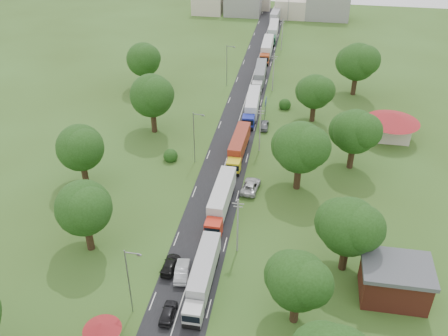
% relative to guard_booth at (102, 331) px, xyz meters
% --- Properties ---
extents(ground, '(260.00, 260.00, 0.00)m').
position_rel_guard_booth_xyz_m(ground, '(7.20, 25.00, -2.16)').
color(ground, '#314717').
rests_on(ground, ground).
extents(road, '(8.00, 200.00, 0.04)m').
position_rel_guard_booth_xyz_m(road, '(7.20, 45.00, -2.16)').
color(road, black).
rests_on(road, ground).
extents(guard_booth, '(4.40, 4.40, 3.45)m').
position_rel_guard_booth_xyz_m(guard_booth, '(0.00, 0.00, 0.00)').
color(guard_booth, '#BEB19D').
rests_on(guard_booth, ground).
extents(info_sign, '(0.12, 3.10, 4.10)m').
position_rel_guard_booth_xyz_m(info_sign, '(12.40, 60.00, 0.84)').
color(info_sign, slate).
rests_on(info_sign, ground).
extents(pole_1, '(1.60, 0.24, 9.00)m').
position_rel_guard_booth_xyz_m(pole_1, '(12.70, 18.00, 2.52)').
color(pole_1, gray).
rests_on(pole_1, ground).
extents(pole_2, '(1.60, 0.24, 9.00)m').
position_rel_guard_booth_xyz_m(pole_2, '(12.70, 46.00, 2.52)').
color(pole_2, gray).
rests_on(pole_2, ground).
extents(pole_3, '(1.60, 0.24, 9.00)m').
position_rel_guard_booth_xyz_m(pole_3, '(12.70, 74.00, 2.52)').
color(pole_3, gray).
rests_on(pole_3, ground).
extents(pole_4, '(1.60, 0.24, 9.00)m').
position_rel_guard_booth_xyz_m(pole_4, '(12.70, 102.00, 2.52)').
color(pole_4, gray).
rests_on(pole_4, ground).
extents(pole_5, '(1.60, 0.24, 9.00)m').
position_rel_guard_booth_xyz_m(pole_5, '(12.70, 130.00, 2.52)').
color(pole_5, gray).
rests_on(pole_5, ground).
extents(lamp_0, '(2.03, 0.22, 10.00)m').
position_rel_guard_booth_xyz_m(lamp_0, '(1.85, 5.00, 3.39)').
color(lamp_0, slate).
rests_on(lamp_0, ground).
extents(lamp_1, '(2.03, 0.22, 10.00)m').
position_rel_guard_booth_xyz_m(lamp_1, '(1.85, 40.00, 3.39)').
color(lamp_1, slate).
rests_on(lamp_1, ground).
extents(lamp_2, '(2.03, 0.22, 10.00)m').
position_rel_guard_booth_xyz_m(lamp_2, '(1.85, 75.00, 3.39)').
color(lamp_2, slate).
rests_on(lamp_2, ground).
extents(tree_2, '(8.00, 8.00, 10.10)m').
position_rel_guard_booth_xyz_m(tree_2, '(21.19, 7.14, 4.43)').
color(tree_2, '#382616').
rests_on(tree_2, ground).
extents(tree_3, '(8.80, 8.80, 11.07)m').
position_rel_guard_booth_xyz_m(tree_3, '(27.19, 17.16, 5.06)').
color(tree_3, '#382616').
rests_on(tree_3, ground).
extents(tree_4, '(9.60, 9.60, 12.05)m').
position_rel_guard_booth_xyz_m(tree_4, '(20.19, 35.17, 5.69)').
color(tree_4, '#382616').
rests_on(tree_4, ground).
extents(tree_5, '(8.80, 8.80, 11.07)m').
position_rel_guard_booth_xyz_m(tree_5, '(29.19, 43.16, 5.06)').
color(tree_5, '#382616').
rests_on(tree_5, ground).
extents(tree_6, '(8.00, 8.00, 10.10)m').
position_rel_guard_booth_xyz_m(tree_6, '(22.19, 60.14, 4.43)').
color(tree_6, '#382616').
rests_on(tree_6, ground).
extents(tree_7, '(9.60, 9.60, 12.05)m').
position_rel_guard_booth_xyz_m(tree_7, '(31.19, 75.17, 5.69)').
color(tree_7, '#382616').
rests_on(tree_7, ground).
extents(tree_10, '(8.80, 8.80, 11.07)m').
position_rel_guard_booth_xyz_m(tree_10, '(-7.81, 15.16, 5.06)').
color(tree_10, '#382616').
rests_on(tree_10, ground).
extents(tree_11, '(8.80, 8.80, 11.07)m').
position_rel_guard_booth_xyz_m(tree_11, '(-14.81, 30.16, 5.06)').
color(tree_11, '#382616').
rests_on(tree_11, ground).
extents(tree_12, '(9.60, 9.60, 12.05)m').
position_rel_guard_booth_xyz_m(tree_12, '(-8.81, 50.17, 5.69)').
color(tree_12, '#382616').
rests_on(tree_12, ground).
extents(tree_13, '(8.80, 8.80, 11.07)m').
position_rel_guard_booth_xyz_m(tree_13, '(-16.81, 70.16, 5.06)').
color(tree_13, '#382616').
rests_on(tree_13, ground).
extents(house_brick, '(8.60, 6.60, 5.20)m').
position_rel_guard_booth_xyz_m(house_brick, '(33.20, 13.00, 0.48)').
color(house_brick, maroon).
rests_on(house_brick, ground).
extents(house_cream, '(10.08, 10.08, 5.80)m').
position_rel_guard_booth_xyz_m(house_cream, '(37.20, 55.00, 1.48)').
color(house_cream, '#BEB19D').
rests_on(house_cream, ground).
extents(distant_town, '(52.00, 8.00, 8.00)m').
position_rel_guard_booth_xyz_m(distant_town, '(7.88, 135.00, 1.32)').
color(distant_town, gray).
rests_on(distant_town, ground).
extents(truck_0, '(2.40, 13.74, 3.81)m').
position_rel_guard_booth_xyz_m(truck_0, '(9.37, 10.53, -0.14)').
color(truck_0, '#BBBBBB').
rests_on(truck_0, ground).
extents(truck_1, '(2.71, 14.43, 4.00)m').
position_rel_guard_booth_xyz_m(truck_1, '(8.84, 26.70, -0.04)').
color(truck_1, red).
rests_on(truck_1, ground).
extents(truck_2, '(2.71, 13.83, 3.83)m').
position_rel_guard_booth_xyz_m(truck_2, '(9.14, 43.50, -0.13)').
color(truck_2, yellow).
rests_on(truck_2, ground).
extents(truck_3, '(2.89, 14.36, 3.97)m').
position_rel_guard_booth_xyz_m(truck_3, '(9.52, 60.64, -0.06)').
color(truck_3, navy).
rests_on(truck_3, ground).
extents(truck_4, '(2.80, 13.84, 3.83)m').
position_rel_guard_booth_xyz_m(truck_4, '(9.27, 78.03, -0.13)').
color(truck_4, '#B6B6B6').
rests_on(truck_4, ground).
extents(truck_5, '(2.63, 14.67, 4.07)m').
position_rel_guard_booth_xyz_m(truck_5, '(9.13, 96.42, -0.01)').
color(truck_5, '#9B3817').
rests_on(truck_5, ground).
extents(truck_6, '(2.91, 14.79, 4.09)m').
position_rel_guard_booth_xyz_m(truck_6, '(9.46, 111.66, 0.01)').
color(truck_6, '#24603E').
rests_on(truck_6, ground).
extents(truck_7, '(3.07, 14.16, 3.91)m').
position_rel_guard_booth_xyz_m(truck_7, '(8.86, 127.96, -0.09)').
color(truck_7, '#BDBDBD').
rests_on(truck_7, ground).
extents(car_lane_front, '(1.70, 4.12, 1.40)m').
position_rel_guard_booth_xyz_m(car_lane_front, '(6.20, 5.00, -1.47)').
color(car_lane_front, black).
rests_on(car_lane_front, ground).
extents(car_lane_mid, '(2.31, 5.03, 1.60)m').
position_rel_guard_booth_xyz_m(car_lane_mid, '(6.20, 12.00, -1.36)').
color(car_lane_mid, '#A7A8AF').
rests_on(car_lane_mid, ground).
extents(car_lane_rear, '(2.04, 4.75, 1.36)m').
position_rel_guard_booth_xyz_m(car_lane_rear, '(4.33, 13.00, -1.48)').
color(car_lane_rear, black).
rests_on(car_lane_rear, ground).
extents(car_verge_near, '(3.19, 5.83, 1.55)m').
position_rel_guard_booth_xyz_m(car_verge_near, '(12.70, 33.12, -1.39)').
color(car_verge_near, '#BCBCBC').
rests_on(car_verge_near, ground).
extents(car_verge_far, '(1.88, 4.48, 1.51)m').
position_rel_guard_booth_xyz_m(car_verge_far, '(12.70, 55.10, -1.41)').
color(car_verge_far, slate).
rests_on(car_verge_far, ground).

